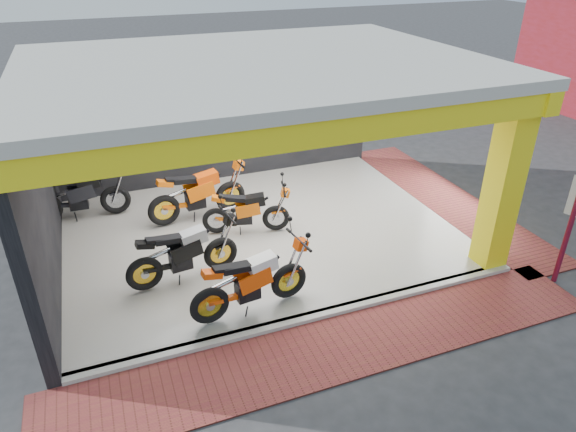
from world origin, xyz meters
name	(u,v)px	position (x,y,z in m)	size (l,w,h in m)	color
ground	(294,285)	(0.00, 0.00, 0.00)	(80.00, 80.00, 0.00)	#2D2D30
showroom_floor	(260,232)	(0.00, 2.00, 0.05)	(8.00, 6.00, 0.10)	beige
showroom_ceiling	(255,65)	(0.00, 2.00, 3.60)	(8.40, 6.40, 0.20)	beige
back_wall	(219,115)	(0.00, 5.10, 1.75)	(8.20, 0.20, 3.50)	black
left_wall	(36,190)	(-4.10, 2.00, 1.75)	(0.20, 6.20, 3.50)	black
corner_column	(504,184)	(3.75, -0.75, 1.75)	(0.50, 0.50, 3.50)	yellow
header_beam_front	(323,130)	(0.00, -1.00, 3.30)	(8.40, 0.30, 0.40)	yellow
header_beam_right	(436,65)	(4.00, 2.00, 3.30)	(0.30, 6.40, 0.40)	yellow
floor_kerb	(317,316)	(0.00, -1.02, 0.05)	(8.00, 0.20, 0.10)	beige
paver_front	(337,348)	(0.00, -1.80, 0.01)	(9.00, 1.40, 0.03)	brown
paver_right	(445,198)	(4.80, 2.00, 0.01)	(1.40, 7.00, 0.03)	brown
signpost	(571,222)	(4.58, -1.64, 1.25)	(0.13, 0.31, 2.29)	maroon
moto_hero	(289,265)	(-0.29, -0.44, 0.78)	(2.22, 0.82, 1.36)	#FC4D0A
moto_row_a	(220,239)	(-1.16, 0.84, 0.77)	(2.20, 0.82, 1.35)	black
moto_row_b	(276,206)	(0.31, 1.84, 0.70)	(1.95, 0.72, 1.19)	orange
moto_row_c	(229,182)	(-0.34, 3.09, 0.82)	(2.37, 0.88, 1.45)	#FF670A
moto_row_d	(113,187)	(-2.80, 3.88, 0.78)	(2.23, 0.83, 1.36)	black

